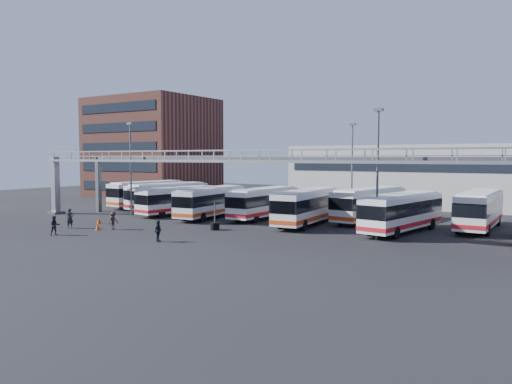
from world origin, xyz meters
The scene contains 23 objects.
ground centered at (0.00, 0.00, 0.00)m, with size 140.00×140.00×0.00m, color black.
gantry centered at (0.00, 5.87, 5.51)m, with size 51.40×5.15×7.10m.
apartment_building centered at (-34.00, 30.00, 8.00)m, with size 18.00×15.00×16.00m, color brown.
warehouse centered at (12.00, 38.00, 4.00)m, with size 42.00×14.00×8.00m, color #9E9E99.
light_pole_left centered at (-16.00, 8.00, 5.73)m, with size 0.70×0.35×10.21m.
light_pole_mid centered at (12.00, 7.00, 5.73)m, with size 0.70×0.35×10.21m.
light_pole_back centered at (4.00, 22.00, 5.73)m, with size 0.70×0.35×10.21m.
bus_0 centered at (-21.77, 16.29, 1.84)m, with size 3.52×11.16×3.33m.
bus_1 centered at (-16.86, 14.77, 1.82)m, with size 4.53×11.11×3.29m.
bus_2 centered at (-12.58, 11.80, 1.73)m, with size 3.77×10.50×3.12m.
bus_3 centered at (-7.62, 11.36, 1.81)m, with size 3.61×10.96×3.27m.
bus_4 centered at (-2.45, 13.75, 1.79)m, with size 2.51×10.67×3.24m.
bus_5 centered at (3.56, 11.75, 1.87)m, with size 3.48×11.32×3.39m.
bus_6 centered at (7.82, 17.10, 1.88)m, with size 4.11×11.42×3.39m.
bus_7 centered at (12.60, 11.84, 1.87)m, with size 4.27×11.37×3.37m.
bus_8 centered at (17.91, 17.32, 1.90)m, with size 2.64×11.29×3.43m.
pedestrian_a centered at (-13.65, -1.73, 0.91)m, with size 0.66×0.44×1.82m, color #202229.
pedestrian_b centered at (-11.25, -5.04, 0.81)m, with size 0.79×0.61×1.62m, color #25202D.
pedestrian_c centered at (-9.71, -0.19, 0.80)m, with size 1.04×0.60×1.61m, color #312220.
pedestrian_d centered at (-1.78, -2.83, 0.83)m, with size 0.97×0.41×1.66m, color black.
cone_left centered at (-14.06, 1.87, 0.31)m, with size 0.39×0.39×0.63m, color red.
cone_right centered at (-10.63, -1.16, 0.31)m, with size 0.39×0.39×0.63m, color red.
tire_stack centered at (-1.91, 4.50, 0.40)m, with size 0.83×0.83×2.38m.
Camera 1 is at (24.73, -30.66, 6.46)m, focal length 35.00 mm.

